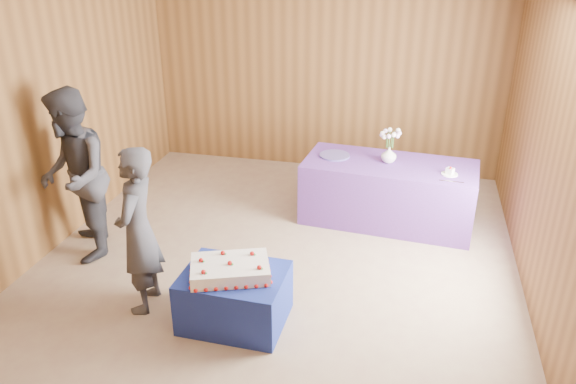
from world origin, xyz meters
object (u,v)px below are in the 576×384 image
(vase, at_px, (389,155))
(sheet_cake, at_px, (230,269))
(serving_table, at_px, (388,192))
(cake_table, at_px, (235,297))
(guest_left, at_px, (138,231))
(guest_right, at_px, (74,176))

(vase, bearing_deg, sheet_cake, -116.62)
(serving_table, bearing_deg, sheet_cake, -112.47)
(serving_table, relative_size, sheet_cake, 2.44)
(cake_table, xyz_separation_m, guest_left, (-0.90, 0.04, 0.54))
(guest_right, bearing_deg, guest_left, 25.61)
(cake_table, relative_size, guest_left, 0.57)
(serving_table, height_order, guest_left, guest_left)
(guest_right, bearing_deg, cake_table, 38.35)
(guest_left, xyz_separation_m, guest_right, (-1.06, 0.71, 0.13))
(serving_table, xyz_separation_m, sheet_cake, (-1.21, -2.32, 0.19))
(sheet_cake, xyz_separation_m, vase, (1.18, 2.36, 0.28))
(serving_table, distance_m, vase, 0.47)
(serving_table, distance_m, guest_left, 3.10)
(sheet_cake, bearing_deg, cake_table, 32.04)
(cake_table, distance_m, vase, 2.67)
(cake_table, relative_size, vase, 4.81)
(vase, bearing_deg, guest_left, -131.96)
(serving_table, bearing_deg, cake_table, -112.34)
(serving_table, relative_size, guest_right, 1.09)
(cake_table, height_order, vase, vase)
(vase, xyz_separation_m, guest_right, (-3.12, -1.58, 0.08))
(sheet_cake, xyz_separation_m, guest_left, (-0.88, 0.07, 0.23))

